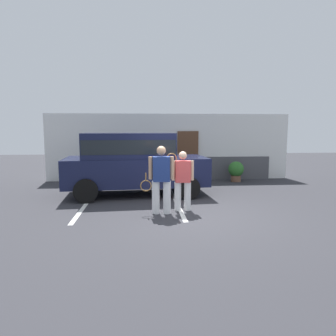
% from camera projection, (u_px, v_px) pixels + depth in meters
% --- Properties ---
extents(ground_plane, '(40.00, 40.00, 0.00)m').
position_uv_depth(ground_plane, '(189.00, 214.00, 7.82)').
color(ground_plane, '#2D2D33').
extents(parking_stripe_0, '(0.12, 4.40, 0.01)m').
position_uv_depth(parking_stripe_0, '(87.00, 202.00, 9.06)').
color(parking_stripe_0, silver).
rests_on(parking_stripe_0, ground_plane).
extents(parking_stripe_1, '(0.12, 4.40, 0.01)m').
position_uv_depth(parking_stripe_1, '(176.00, 201.00, 9.29)').
color(parking_stripe_1, silver).
rests_on(parking_stripe_1, ground_plane).
extents(house_frontage, '(10.43, 0.40, 2.83)m').
position_uv_depth(house_frontage, '(170.00, 149.00, 13.17)').
color(house_frontage, white).
rests_on(house_frontage, ground_plane).
extents(parked_suv, '(4.72, 2.41, 2.05)m').
position_uv_depth(parked_suv, '(133.00, 161.00, 10.05)').
color(parked_suv, '#141938').
rests_on(parked_suv, ground_plane).
extents(tennis_player_man, '(0.90, 0.29, 1.75)m').
position_uv_depth(tennis_player_man, '(161.00, 179.00, 7.77)').
color(tennis_player_man, white).
rests_on(tennis_player_man, ground_plane).
extents(tennis_player_woman, '(0.73, 0.27, 1.59)m').
position_uv_depth(tennis_player_woman, '(183.00, 180.00, 8.09)').
color(tennis_player_woman, white).
rests_on(tennis_player_woman, ground_plane).
extents(potted_plant_by_porch, '(0.64, 0.64, 0.84)m').
position_uv_depth(potted_plant_by_porch, '(236.00, 170.00, 12.73)').
color(potted_plant_by_porch, brown).
rests_on(potted_plant_by_porch, ground_plane).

